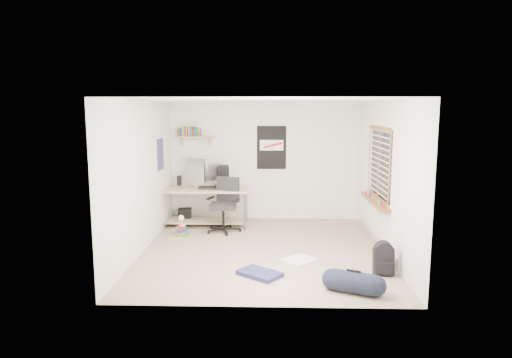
{
  "coord_description": "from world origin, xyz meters",
  "views": [
    {
      "loc": [
        0.1,
        -7.45,
        2.37
      ],
      "look_at": [
        -0.12,
        0.23,
        1.18
      ],
      "focal_mm": 32.0,
      "sensor_mm": 36.0,
      "label": 1
    }
  ],
  "objects_px": {
    "backpack": "(383,261)",
    "book_stack": "(182,228)",
    "office_chair": "(223,207)",
    "duffel_bag": "(353,283)",
    "desk": "(205,208)"
  },
  "relations": [
    {
      "from": "desk",
      "to": "office_chair",
      "type": "xyz_separation_m",
      "value": [
        0.41,
        -0.48,
        0.12
      ]
    },
    {
      "from": "office_chair",
      "to": "duffel_bag",
      "type": "height_order",
      "value": "office_chair"
    },
    {
      "from": "desk",
      "to": "book_stack",
      "type": "relative_size",
      "value": 4.35
    },
    {
      "from": "backpack",
      "to": "book_stack",
      "type": "bearing_deg",
      "value": 152.11
    },
    {
      "from": "office_chair",
      "to": "duffel_bag",
      "type": "relative_size",
      "value": 1.87
    },
    {
      "from": "office_chair",
      "to": "desk",
      "type": "bearing_deg",
      "value": 150.18
    },
    {
      "from": "office_chair",
      "to": "backpack",
      "type": "xyz_separation_m",
      "value": [
        2.53,
        -2.26,
        -0.29
      ]
    },
    {
      "from": "office_chair",
      "to": "backpack",
      "type": "relative_size",
      "value": 2.79
    },
    {
      "from": "office_chair",
      "to": "backpack",
      "type": "height_order",
      "value": "office_chair"
    },
    {
      "from": "desk",
      "to": "backpack",
      "type": "bearing_deg",
      "value": -63.61
    },
    {
      "from": "book_stack",
      "to": "desk",
      "type": "bearing_deg",
      "value": 67.2
    },
    {
      "from": "backpack",
      "to": "duffel_bag",
      "type": "xyz_separation_m",
      "value": [
        -0.55,
        -0.68,
        -0.06
      ]
    },
    {
      "from": "desk",
      "to": "book_stack",
      "type": "distance_m",
      "value": 0.9
    },
    {
      "from": "office_chair",
      "to": "book_stack",
      "type": "xyz_separation_m",
      "value": [
        -0.75,
        -0.33,
        -0.34
      ]
    },
    {
      "from": "desk",
      "to": "backpack",
      "type": "xyz_separation_m",
      "value": [
        2.95,
        -2.74,
        -0.16
      ]
    }
  ]
}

